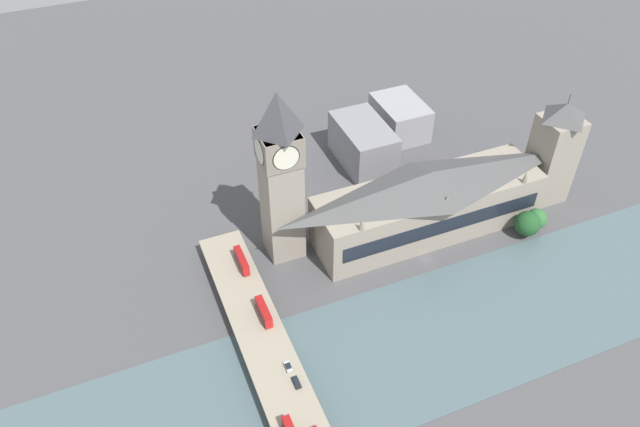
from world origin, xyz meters
TOP-DOWN VIEW (x-y plane):
  - ground_plane at (0.00, 0.00)m, footprint 600.00×600.00m
  - river_water at (-32.69, 0.00)m, footprint 53.39×360.00m
  - parliament_hall at (15.08, -8.00)m, footprint 24.61×90.09m
  - clock_tower at (25.96, 47.56)m, footprint 14.26×14.26m
  - victoria_tower at (15.13, -64.49)m, footprint 14.88×14.88m
  - road_bridge at (-32.69, 69.99)m, footprint 138.78×15.84m
  - double_decker_bus_lead at (-7.34, 66.71)m, footprint 11.40×2.64m
  - double_decker_bus_rear at (18.03, 66.50)m, footprint 11.99×2.49m
  - car_northbound_tail at (-35.63, 65.95)m, footprint 4.39×1.84m
  - car_southbound_tail at (-29.32, 66.33)m, footprint 3.89×1.92m
  - city_block_west at (80.36, -30.94)m, footprint 27.92×20.11m
  - city_block_center at (65.46, -4.44)m, footprint 33.70×19.69m
  - tree_embankment_near at (-2.25, -47.40)m, footprint 8.32×8.32m
  - tree_embankment_mid at (-3.40, -42.39)m, footprint 9.95×9.95m

SIDE VIEW (x-z plane):
  - ground_plane at x=0.00m, z-range 0.00..0.00m
  - river_water at x=-32.69m, z-range 0.00..0.30m
  - road_bridge at x=-32.69m, z-range 1.91..8.08m
  - tree_embankment_near at x=-2.25m, z-range 1.19..11.92m
  - tree_embankment_mid at x=-3.40m, z-range 0.86..12.55m
  - car_southbound_tail at x=-29.32m, z-range 6.18..7.48m
  - car_northbound_tail at x=-35.63m, z-range 6.16..7.60m
  - city_block_west at x=80.36m, z-range 0.00..16.43m
  - double_decker_bus_lead at x=-7.34m, z-range 6.41..11.34m
  - double_decker_bus_rear at x=18.03m, z-range 6.41..11.41m
  - city_block_center at x=65.46m, z-range 0.00..19.44m
  - parliament_hall at x=15.08m, z-range -0.10..28.89m
  - victoria_tower at x=15.13m, z-range -2.00..46.84m
  - clock_tower at x=25.96m, z-range 2.66..71.90m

